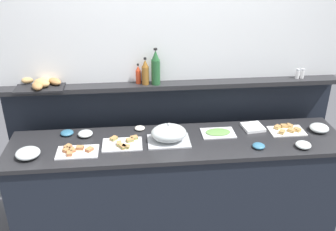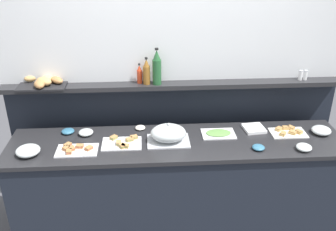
{
  "view_description": "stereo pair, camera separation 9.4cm",
  "coord_description": "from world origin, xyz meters",
  "px_view_note": "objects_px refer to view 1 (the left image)",
  "views": [
    {
      "loc": [
        -0.35,
        -2.65,
        2.43
      ],
      "look_at": [
        -0.07,
        0.1,
        1.08
      ],
      "focal_mm": 40.51,
      "sensor_mm": 36.0,
      "label": 1
    },
    {
      "loc": [
        -0.25,
        -2.66,
        2.43
      ],
      "look_at": [
        -0.07,
        0.1,
        1.08
      ],
      "focal_mm": 40.51,
      "sensor_mm": 36.0,
      "label": 2
    }
  ],
  "objects_px": {
    "condiment_bowl_red": "(259,146)",
    "salt_shaker": "(298,74)",
    "glass_bowl_small": "(319,128)",
    "glass_bowl_medium": "(85,134)",
    "condiment_bowl_cream": "(140,128)",
    "pepper_shaker": "(302,74)",
    "serving_cloche": "(169,134)",
    "glass_bowl_extra": "(303,145)",
    "cold_cuts_platter": "(218,133)",
    "wine_bottle_green": "(156,68)",
    "hot_sauce_bottle": "(138,75)",
    "vinegar_bottle_amber": "(145,73)",
    "bread_basket": "(41,83)",
    "napkin_stack": "(253,127)",
    "sandwich_platter_side": "(76,151)",
    "glass_bowl_large": "(28,154)",
    "sandwich_platter_rear": "(123,144)",
    "sandwich_platter_front": "(287,130)",
    "condiment_bowl_dark": "(67,133)"
  },
  "relations": [
    {
      "from": "condiment_bowl_red",
      "to": "salt_shaker",
      "type": "relative_size",
      "value": 1.13
    },
    {
      "from": "glass_bowl_small",
      "to": "condiment_bowl_red",
      "type": "relative_size",
      "value": 1.62
    },
    {
      "from": "condiment_bowl_red",
      "to": "salt_shaker",
      "type": "distance_m",
      "value": 0.84
    },
    {
      "from": "glass_bowl_medium",
      "to": "condiment_bowl_cream",
      "type": "relative_size",
      "value": 1.39
    },
    {
      "from": "salt_shaker",
      "to": "pepper_shaker",
      "type": "bearing_deg",
      "value": 0.0
    },
    {
      "from": "serving_cloche",
      "to": "glass_bowl_extra",
      "type": "height_order",
      "value": "serving_cloche"
    },
    {
      "from": "cold_cuts_platter",
      "to": "glass_bowl_extra",
      "type": "bearing_deg",
      "value": -25.23
    },
    {
      "from": "pepper_shaker",
      "to": "glass_bowl_small",
      "type": "bearing_deg",
      "value": -81.09
    },
    {
      "from": "wine_bottle_green",
      "to": "salt_shaker",
      "type": "distance_m",
      "value": 1.27
    },
    {
      "from": "hot_sauce_bottle",
      "to": "vinegar_bottle_amber",
      "type": "bearing_deg",
      "value": -22.92
    },
    {
      "from": "bread_basket",
      "to": "glass_bowl_small",
      "type": "bearing_deg",
      "value": -8.68
    },
    {
      "from": "napkin_stack",
      "to": "salt_shaker",
      "type": "distance_m",
      "value": 0.64
    },
    {
      "from": "condiment_bowl_red",
      "to": "salt_shaker",
      "type": "height_order",
      "value": "salt_shaker"
    },
    {
      "from": "sandwich_platter_side",
      "to": "glass_bowl_large",
      "type": "xyz_separation_m",
      "value": [
        -0.35,
        -0.04,
        0.02
      ]
    },
    {
      "from": "sandwich_platter_side",
      "to": "bread_basket",
      "type": "relative_size",
      "value": 0.8
    },
    {
      "from": "salt_shaker",
      "to": "bread_basket",
      "type": "height_order",
      "value": "salt_shaker"
    },
    {
      "from": "glass_bowl_medium",
      "to": "pepper_shaker",
      "type": "distance_m",
      "value": 1.97
    },
    {
      "from": "cold_cuts_platter",
      "to": "salt_shaker",
      "type": "xyz_separation_m",
      "value": [
        0.76,
        0.31,
        0.39
      ]
    },
    {
      "from": "glass_bowl_extra",
      "to": "napkin_stack",
      "type": "bearing_deg",
      "value": 130.27
    },
    {
      "from": "glass_bowl_extra",
      "to": "condiment_bowl_cream",
      "type": "bearing_deg",
      "value": 161.45
    },
    {
      "from": "cold_cuts_platter",
      "to": "bread_basket",
      "type": "bearing_deg",
      "value": 167.92
    },
    {
      "from": "glass_bowl_large",
      "to": "salt_shaker",
      "type": "xyz_separation_m",
      "value": [
        2.27,
        0.53,
        0.36
      ]
    },
    {
      "from": "glass_bowl_small",
      "to": "wine_bottle_green",
      "type": "distance_m",
      "value": 1.48
    },
    {
      "from": "sandwich_platter_rear",
      "to": "glass_bowl_medium",
      "type": "xyz_separation_m",
      "value": [
        -0.31,
        0.17,
        0.01
      ]
    },
    {
      "from": "hot_sauce_bottle",
      "to": "vinegar_bottle_amber",
      "type": "height_order",
      "value": "vinegar_bottle_amber"
    },
    {
      "from": "condiment_bowl_red",
      "to": "sandwich_platter_rear",
      "type": "bearing_deg",
      "value": 171.96
    },
    {
      "from": "glass_bowl_extra",
      "to": "serving_cloche",
      "type": "bearing_deg",
      "value": 169.43
    },
    {
      "from": "glass_bowl_medium",
      "to": "vinegar_bottle_amber",
      "type": "bearing_deg",
      "value": 24.2
    },
    {
      "from": "glass_bowl_large",
      "to": "glass_bowl_extra",
      "type": "bearing_deg",
      "value": -1.82
    },
    {
      "from": "sandwich_platter_front",
      "to": "serving_cloche",
      "type": "relative_size",
      "value": 0.87
    },
    {
      "from": "condiment_bowl_cream",
      "to": "salt_shaker",
      "type": "bearing_deg",
      "value": 6.97
    },
    {
      "from": "sandwich_platter_side",
      "to": "bread_basket",
      "type": "height_order",
      "value": "bread_basket"
    },
    {
      "from": "serving_cloche",
      "to": "wine_bottle_green",
      "type": "relative_size",
      "value": 1.08
    },
    {
      "from": "sandwich_platter_front",
      "to": "condiment_bowl_cream",
      "type": "relative_size",
      "value": 3.35
    },
    {
      "from": "serving_cloche",
      "to": "glass_bowl_medium",
      "type": "relative_size",
      "value": 2.79
    },
    {
      "from": "sandwich_platter_side",
      "to": "vinegar_bottle_amber",
      "type": "height_order",
      "value": "vinegar_bottle_amber"
    },
    {
      "from": "wine_bottle_green",
      "to": "salt_shaker",
      "type": "relative_size",
      "value": 3.63
    },
    {
      "from": "glass_bowl_small",
      "to": "condiment_bowl_dark",
      "type": "height_order",
      "value": "glass_bowl_small"
    },
    {
      "from": "condiment_bowl_dark",
      "to": "wine_bottle_green",
      "type": "bearing_deg",
      "value": 13.78
    },
    {
      "from": "glass_bowl_large",
      "to": "glass_bowl_small",
      "type": "relative_size",
      "value": 1.14
    },
    {
      "from": "serving_cloche",
      "to": "condiment_bowl_cream",
      "type": "height_order",
      "value": "serving_cloche"
    },
    {
      "from": "sandwich_platter_front",
      "to": "condiment_bowl_dark",
      "type": "relative_size",
      "value": 2.75
    },
    {
      "from": "pepper_shaker",
      "to": "sandwich_platter_rear",
      "type": "bearing_deg",
      "value": -165.39
    },
    {
      "from": "sandwich_platter_front",
      "to": "glass_bowl_large",
      "type": "distance_m",
      "value": 2.11
    },
    {
      "from": "vinegar_bottle_amber",
      "to": "hot_sauce_bottle",
      "type": "bearing_deg",
      "value": 157.08
    },
    {
      "from": "napkin_stack",
      "to": "hot_sauce_bottle",
      "type": "relative_size",
      "value": 0.97
    },
    {
      "from": "sandwich_platter_front",
      "to": "serving_cloche",
      "type": "bearing_deg",
      "value": -175.52
    },
    {
      "from": "sandwich_platter_front",
      "to": "wine_bottle_green",
      "type": "height_order",
      "value": "wine_bottle_green"
    },
    {
      "from": "cold_cuts_platter",
      "to": "sandwich_platter_rear",
      "type": "bearing_deg",
      "value": -172.2
    },
    {
      "from": "serving_cloche",
      "to": "condiment_bowl_cream",
      "type": "bearing_deg",
      "value": 134.38
    }
  ]
}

